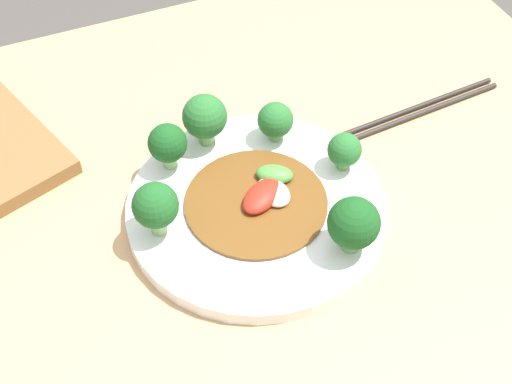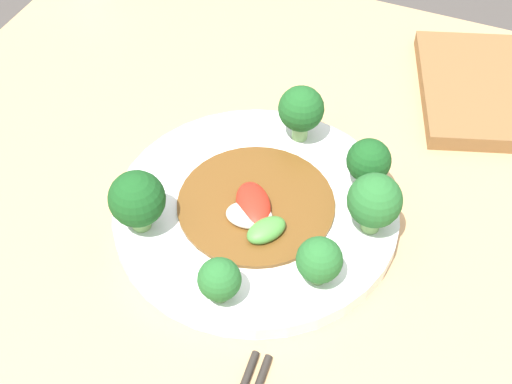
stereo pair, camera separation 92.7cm
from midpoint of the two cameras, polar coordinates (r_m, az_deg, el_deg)
The scene contains 10 objects.
table at distance 1.00m, azimuth -9.44°, elevation -35.61°, with size 0.94×0.88×0.77m.
plate at distance 0.62m, azimuth -18.45°, elevation -31.50°, with size 0.29×0.29×0.02m.
broccoli_north at distance 0.62m, azimuth -23.19°, elevation -20.51°, with size 0.05×0.05×0.07m.
broccoli_east at distance 0.58m, azimuth -7.28°, elevation -26.43°, with size 0.04×0.04×0.05m.
broccoli_northwest at distance 0.63m, azimuth -27.87°, elevation -23.46°, with size 0.05×0.05×0.06m.
broccoli_west at distance 0.61m, azimuth -31.85°, elevation -31.73°, with size 0.05×0.05×0.07m.
broccoli_northeast at distance 0.60m, azimuth -14.86°, elevation -21.30°, with size 0.04×0.04×0.05m.
broccoli_southeast at distance 0.55m, azimuth -8.91°, elevation -38.10°, with size 0.06×0.06×0.07m.
stirfry_center at distance 0.61m, azimuth -18.11°, elevation -30.84°, with size 0.16×0.16×0.02m.
chopsticks at distance 0.65m, azimuth 4.42°, elevation -17.52°, with size 0.24×0.04×0.01m.
Camera 1 is at (-0.24, -0.47, 1.39)m, focal length 50.00 mm.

